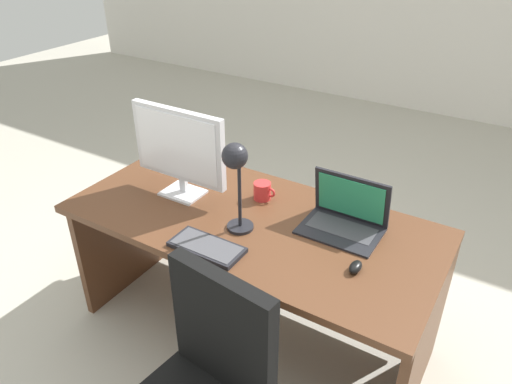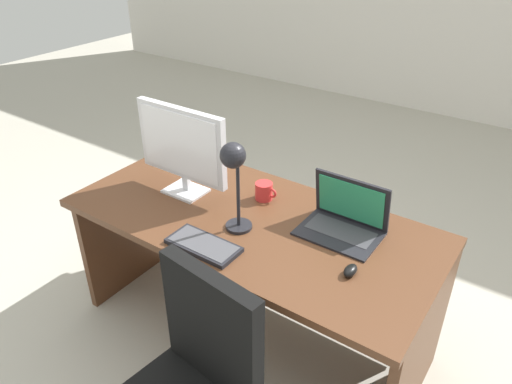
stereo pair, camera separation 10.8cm
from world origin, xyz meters
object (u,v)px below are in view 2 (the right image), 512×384
at_px(keyboard, 204,245).
at_px(desk_lamp, 235,168).
at_px(mouse, 350,271).
at_px(desk, 257,248).
at_px(laptop, 346,215).
at_px(coffee_mug, 264,191).
at_px(monitor, 182,146).

relative_size(keyboard, desk_lamp, 0.75).
relative_size(keyboard, mouse, 3.88).
relative_size(desk, mouse, 21.13).
bearing_deg(keyboard, desk_lamp, 77.55).
bearing_deg(desk, laptop, 17.00).
height_order(desk, coffee_mug, coffee_mug).
distance_m(monitor, mouse, 1.00).
distance_m(mouse, desk_lamp, 0.62).
xyz_separation_m(laptop, mouse, (0.16, -0.28, -0.06)).
distance_m(desk, laptop, 0.50).
relative_size(desk, laptop, 4.95).
relative_size(laptop, desk_lamp, 0.82).
height_order(laptop, coffee_mug, laptop).
bearing_deg(desk_lamp, laptop, 36.66).
bearing_deg(coffee_mug, laptop, -0.83).
xyz_separation_m(laptop, coffee_mug, (-0.44, 0.01, -0.03)).
distance_m(desk, coffee_mug, 0.28).
bearing_deg(monitor, mouse, -6.55).
bearing_deg(desk_lamp, keyboard, -102.45).
xyz_separation_m(desk, coffee_mug, (-0.05, 0.13, 0.25)).
height_order(monitor, laptop, monitor).
distance_m(desk, mouse, 0.62).
relative_size(laptop, mouse, 4.27).
bearing_deg(coffee_mug, monitor, -154.85).
xyz_separation_m(monitor, laptop, (0.81, 0.17, -0.18)).
bearing_deg(desk_lamp, mouse, 1.50).
height_order(monitor, mouse, monitor).
height_order(keyboard, desk_lamp, desk_lamp).
bearing_deg(mouse, desk_lamp, -178.50).
bearing_deg(monitor, coffee_mug, 25.15).
relative_size(mouse, coffee_mug, 0.74).
height_order(laptop, keyboard, laptop).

